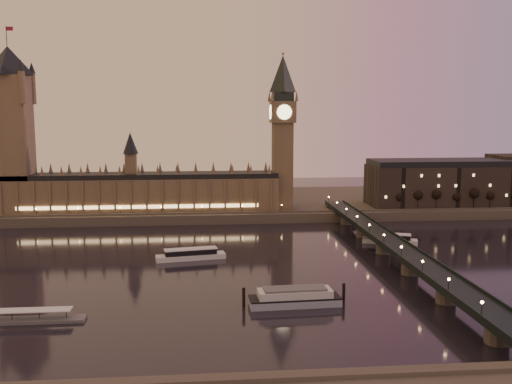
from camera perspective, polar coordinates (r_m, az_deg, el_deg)
ground at (r=266.34m, az=-5.47°, el=-7.55°), size 700.00×700.00×0.00m
far_embankment at (r=427.98m, az=-1.37°, el=-1.13°), size 560.00×130.00×6.00m
palace_of_westminster at (r=383.11m, az=-11.46°, el=0.44°), size 180.00×26.62×52.00m
victoria_tower at (r=396.77m, az=-23.26°, el=6.60°), size 31.68×31.68×118.00m
big_ben at (r=381.14m, az=2.67°, el=6.93°), size 17.68×17.68×104.00m
westminster_bridge at (r=279.66m, az=13.73°, el=-5.82°), size 13.20×260.00×15.30m
city_block at (r=435.65m, az=21.14°, el=1.04°), size 155.00×45.00×34.00m
bare_tree_0 at (r=391.19m, az=13.88°, el=-0.44°), size 6.05×6.05×12.29m
bare_tree_1 at (r=395.75m, az=15.71°, el=-0.41°), size 6.05×6.05×12.29m
bare_tree_2 at (r=400.70m, az=17.50°, el=-0.38°), size 6.05×6.05×12.29m
bare_tree_3 at (r=406.03m, az=19.24°, el=-0.35°), size 6.05×6.05×12.29m
bare_tree_4 at (r=411.73m, az=20.93°, el=-0.32°), size 6.05×6.05×12.29m
bare_tree_5 at (r=417.78m, az=22.58°, el=-0.30°), size 6.05×6.05×12.29m
bare_tree_6 at (r=424.16m, az=24.18°, el=-0.27°), size 6.05×6.05×12.29m
cruise_boat_a at (r=281.06m, az=-6.54°, el=-6.23°), size 34.37×12.95×5.38m
cruise_boat_b at (r=320.67m, az=13.23°, el=-4.60°), size 30.09×16.12×5.40m
moored_barge at (r=215.80m, az=3.90°, el=-10.47°), size 39.20×11.21×7.19m
pontoon_pier at (r=214.86m, az=-21.84°, el=-11.68°), size 38.04×6.34×10.14m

